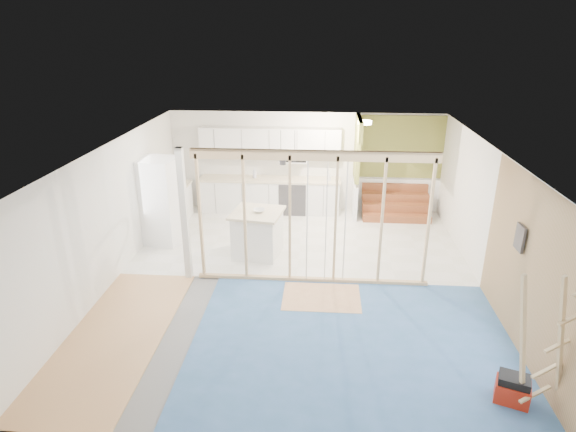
# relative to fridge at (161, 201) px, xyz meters

# --- Properties ---
(room) EXTENTS (7.01, 8.01, 2.61)m
(room) POSITION_rel_fridge_xyz_m (3.12, -1.64, 0.33)
(room) COLOR slate
(room) RESTS_ON ground
(floor_overlays) EXTENTS (7.00, 8.00, 0.03)m
(floor_overlays) POSITION_rel_fridge_xyz_m (3.19, -1.58, -0.96)
(floor_overlays) COLOR silver
(floor_overlays) RESTS_ON room
(stud_frame) EXTENTS (4.66, 0.14, 2.60)m
(stud_frame) POSITION_rel_fridge_xyz_m (2.90, -1.64, 0.60)
(stud_frame) COLOR tan
(stud_frame) RESTS_ON room
(base_cabinets) EXTENTS (4.45, 2.24, 0.93)m
(base_cabinets) POSITION_rel_fridge_xyz_m (1.51, 1.72, -0.51)
(base_cabinets) COLOR white
(base_cabinets) RESTS_ON room
(upper_cabinets) EXTENTS (3.60, 0.41, 0.85)m
(upper_cabinets) POSITION_rel_fridge_xyz_m (2.28, 2.18, 0.85)
(upper_cabinets) COLOR white
(upper_cabinets) RESTS_ON room
(green_partition) EXTENTS (2.25, 1.51, 2.60)m
(green_partition) POSITION_rel_fridge_xyz_m (5.16, 2.02, -0.03)
(green_partition) COLOR olive
(green_partition) RESTS_ON room
(pot_rack) EXTENTS (0.52, 0.52, 0.72)m
(pot_rack) POSITION_rel_fridge_xyz_m (2.81, 0.25, 1.02)
(pot_rack) COLOR black
(pot_rack) RESTS_ON room
(sheathing_panel) EXTENTS (0.02, 4.00, 2.60)m
(sheathing_panel) POSITION_rel_fridge_xyz_m (6.60, -3.64, 0.33)
(sheathing_panel) COLOR #A6785A
(sheathing_panel) RESTS_ON room
(electrical_panel) EXTENTS (0.04, 0.30, 0.40)m
(electrical_panel) POSITION_rel_fridge_xyz_m (6.55, -3.04, 0.68)
(electrical_panel) COLOR #39393F
(electrical_panel) RESTS_ON room
(ceiling_light) EXTENTS (0.32, 0.32, 0.08)m
(ceiling_light) POSITION_rel_fridge_xyz_m (4.52, 1.36, 1.57)
(ceiling_light) COLOR #FFEABF
(ceiling_light) RESTS_ON room
(fridge) EXTENTS (0.98, 0.95, 1.95)m
(fridge) POSITION_rel_fridge_xyz_m (0.00, 0.00, 0.00)
(fridge) COLOR white
(fridge) RESTS_ON room
(island) EXTENTS (1.16, 1.16, 0.99)m
(island) POSITION_rel_fridge_xyz_m (2.23, -0.54, -0.48)
(island) COLOR white
(island) RESTS_ON room
(bowl) EXTENTS (0.25, 0.25, 0.06)m
(bowl) POSITION_rel_fridge_xyz_m (2.27, -0.56, 0.05)
(bowl) COLOR silver
(bowl) RESTS_ON island
(soap_bottle_a) EXTENTS (0.12, 0.12, 0.28)m
(soap_bottle_a) POSITION_rel_fridge_xyz_m (1.82, 2.07, 0.09)
(soap_bottle_a) COLOR #B2B5C7
(soap_bottle_a) RESTS_ON base_cabinets
(soap_bottle_b) EXTENTS (0.11, 0.12, 0.19)m
(soap_bottle_b) POSITION_rel_fridge_xyz_m (3.74, 2.00, 0.05)
(soap_bottle_b) COLOR silver
(soap_bottle_b) RESTS_ON base_cabinets
(toolbox) EXTENTS (0.51, 0.44, 0.40)m
(toolbox) POSITION_rel_fridge_xyz_m (6.12, -4.65, -0.78)
(toolbox) COLOR #9C1E0E
(toolbox) RESTS_ON room
(ladder) EXTENTS (1.05, 0.24, 1.99)m
(ladder) POSITION_rel_fridge_xyz_m (6.32, -4.81, 0.05)
(ladder) COLOR tan
(ladder) RESTS_ON room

